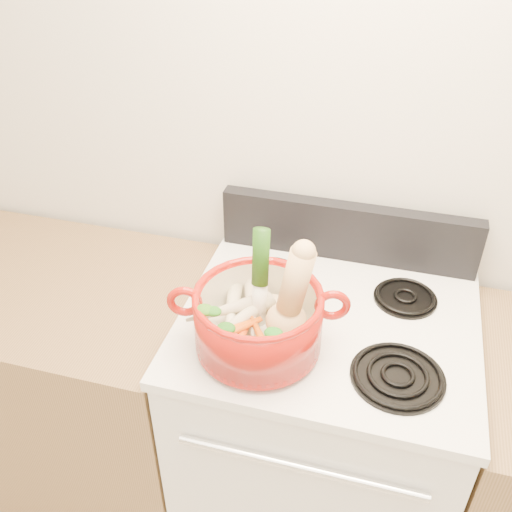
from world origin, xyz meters
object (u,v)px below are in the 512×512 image
(stove_body, at_px, (317,436))
(leek, at_px, (259,277))
(squash, at_px, (287,294))
(dutch_oven, at_px, (258,320))

(stove_body, height_order, leek, leek)
(squash, bearing_deg, dutch_oven, -174.73)
(stove_body, bearing_deg, dutch_oven, -135.24)
(stove_body, distance_m, leek, 0.70)
(leek, bearing_deg, dutch_oven, -81.05)
(dutch_oven, xyz_separation_m, leek, (-0.01, 0.05, 0.09))
(dutch_oven, height_order, squash, squash)
(stove_body, xyz_separation_m, leek, (-0.16, -0.10, 0.67))
(dutch_oven, bearing_deg, leek, 89.00)
(stove_body, relative_size, squash, 3.59)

